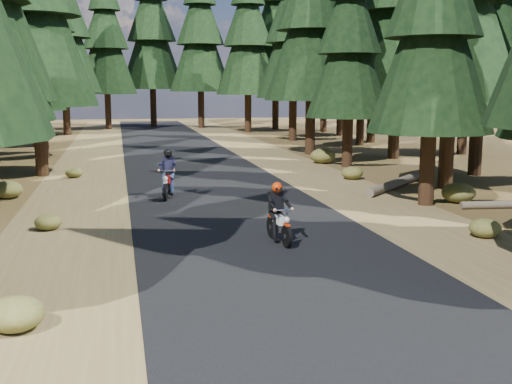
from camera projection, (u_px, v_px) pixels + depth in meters
ground at (270, 251)px, 14.39m from camera, size 120.00×120.00×0.00m
road at (231, 209)px, 19.21m from camera, size 6.00×100.00×0.01m
shoulder_l at (73, 216)px, 18.26m from camera, size 3.20×100.00×0.01m
shoulder_r at (375, 204)px, 20.17m from camera, size 3.20×100.00×0.01m
pine_forest at (177, 4)px, 33.40m from camera, size 34.59×55.08×16.32m
log_near at (400, 182)px, 23.71m from camera, size 4.39×4.50×0.32m
understory_shrubs at (305, 193)px, 20.43m from camera, size 15.14×25.85×0.72m
rider_lead at (279, 223)px, 15.06m from camera, size 0.64×1.63×1.42m
rider_follow at (168, 182)px, 21.10m from camera, size 0.90×1.88×1.61m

